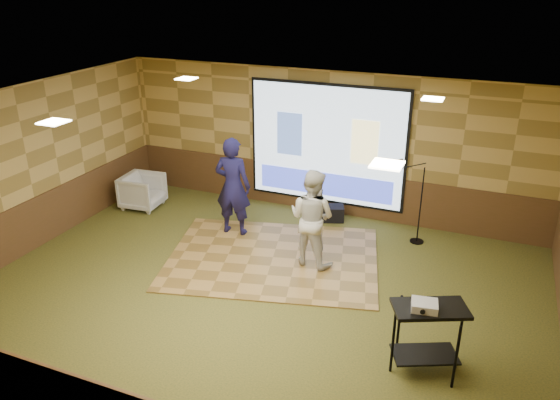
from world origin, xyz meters
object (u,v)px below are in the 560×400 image
at_px(mic_stand, 416,218).
at_px(duffel_bag, 331,213).
at_px(projector, 424,306).
at_px(dance_floor, 273,258).
at_px(banquet_chair, 143,191).
at_px(player_right, 312,218).
at_px(av_table, 428,326).
at_px(projector_screen, 326,146).
at_px(player_left, 233,186).

relative_size(mic_stand, duffel_bag, 3.25).
bearing_deg(projector, dance_floor, 135.43).
bearing_deg(banquet_chair, projector, -120.58).
bearing_deg(dance_floor, banquet_chair, 163.40).
bearing_deg(player_right, duffel_bag, -72.13).
xyz_separation_m(av_table, duffel_bag, (-2.49, 3.93, -0.52)).
distance_m(projector_screen, mic_stand, 2.34).
height_order(player_right, projector, player_right).
xyz_separation_m(player_left, banquet_chair, (-2.41, 0.39, -0.62)).
relative_size(player_right, duffel_bag, 3.45).
relative_size(projector_screen, duffel_bag, 6.62).
distance_m(projector_screen, player_right, 2.34).
bearing_deg(player_right, projector, 147.35).
height_order(dance_floor, duffel_bag, duffel_bag).
distance_m(dance_floor, mic_stand, 2.82).
bearing_deg(mic_stand, dance_floor, -144.31).
xyz_separation_m(projector_screen, banquet_chair, (-3.73, -1.26, -1.10)).
bearing_deg(banquet_chair, player_left, -104.05).
relative_size(dance_floor, duffel_bag, 7.39).
relative_size(dance_floor, player_right, 2.14).
bearing_deg(player_right, projector_screen, -66.37).
height_order(player_right, av_table, player_right).
distance_m(banquet_chair, duffel_bag, 4.11).
distance_m(projector_screen, av_table, 5.15).
height_order(banquet_chair, duffel_bag, banquet_chair).
relative_size(av_table, duffel_bag, 1.93).
bearing_deg(player_left, banquet_chair, -14.18).
bearing_deg(av_table, mic_stand, 101.49).
height_order(player_left, banquet_chair, player_left).
bearing_deg(player_left, projector_screen, -133.49).
distance_m(dance_floor, player_right, 1.12).
bearing_deg(player_left, projector, 141.02).
height_order(projector_screen, dance_floor, projector_screen).
xyz_separation_m(projector_screen, projector, (2.69, -4.36, -0.46)).
xyz_separation_m(av_table, banquet_chair, (-6.49, 3.02, -0.31)).
bearing_deg(duffel_bag, mic_stand, -10.05).
height_order(dance_floor, player_left, player_left).
bearing_deg(dance_floor, projector, -35.28).
xyz_separation_m(dance_floor, banquet_chair, (-3.52, 1.05, 0.36)).
height_order(projector_screen, av_table, projector_screen).
bearing_deg(projector, av_table, 41.19).
height_order(av_table, projector, projector).
distance_m(mic_stand, banquet_chair, 5.79).
xyz_separation_m(player_right, duffel_bag, (-0.21, 1.87, -0.74)).
xyz_separation_m(projector, banquet_chair, (-6.42, 3.10, -0.65)).
xyz_separation_m(av_table, projector, (-0.07, -0.08, 0.34)).
distance_m(projector, mic_stand, 3.80).
height_order(player_right, mic_stand, player_right).
xyz_separation_m(dance_floor, duffel_bag, (0.48, 1.96, 0.14)).
bearing_deg(dance_floor, player_right, 7.92).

